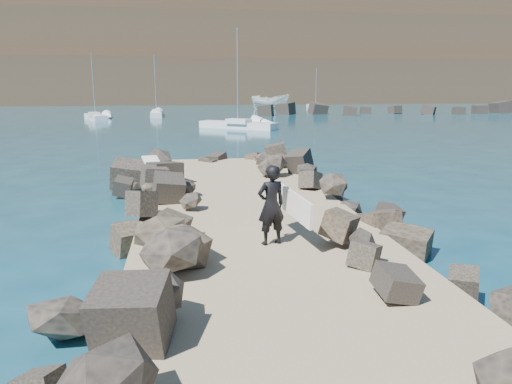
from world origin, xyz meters
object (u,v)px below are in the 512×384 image
sailboat_c (238,125)px  boat_imported (270,102)px  surfer_with_board (274,205)px  surfboard_resting (155,170)px

sailboat_c → boat_imported: bearing=75.4°
surfer_with_board → boat_imported: bearing=80.1°
surfboard_resting → surfer_with_board: bearing=-82.0°
boat_imported → sailboat_c: sailboat_c is taller
boat_imported → sailboat_c: bearing=179.7°
sailboat_c → surfer_with_board: bearing=-95.1°
boat_imported → sailboat_c: size_ratio=0.69×
surfer_with_board → sailboat_c: sailboat_c is taller
boat_imported → surfer_with_board: boat_imported is taller
boat_imported → surfer_with_board: bearing=-175.6°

